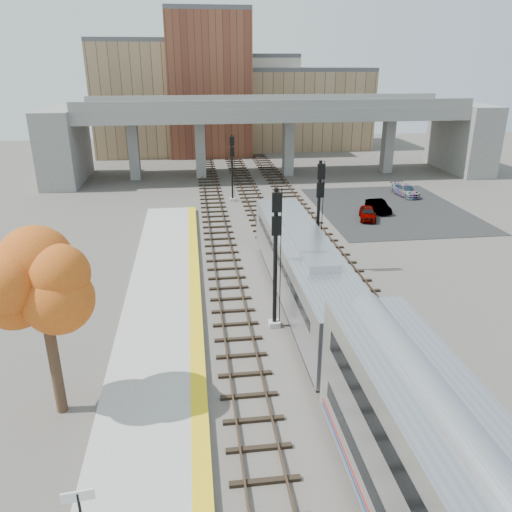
{
  "coord_description": "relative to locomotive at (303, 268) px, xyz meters",
  "views": [
    {
      "loc": [
        -5.22,
        -17.13,
        13.57
      ],
      "look_at": [
        -1.56,
        10.88,
        2.5
      ],
      "focal_mm": 35.0,
      "sensor_mm": 36.0,
      "label": 1
    }
  ],
  "objects": [
    {
      "name": "ground",
      "position": [
        -1.0,
        -9.18,
        -2.28
      ],
      "size": [
        160.0,
        160.0,
        0.0
      ],
      "primitive_type": "plane",
      "color": "#47423D",
      "rests_on": "ground"
    },
    {
      "name": "platform",
      "position": [
        -8.25,
        -9.18,
        -2.1
      ],
      "size": [
        4.5,
        60.0,
        0.35
      ],
      "primitive_type": "cube",
      "color": "#9E9E99",
      "rests_on": "ground"
    },
    {
      "name": "yellow_strip",
      "position": [
        -6.35,
        -9.18,
        -1.92
      ],
      "size": [
        0.7,
        60.0,
        0.01
      ],
      "primitive_type": "cube",
      "color": "yellow",
      "rests_on": "platform"
    },
    {
      "name": "tracks",
      "position": [
        -0.07,
        3.32,
        -2.2
      ],
      "size": [
        10.7,
        95.0,
        0.25
      ],
      "color": "black",
      "rests_on": "ground"
    },
    {
      "name": "overpass",
      "position": [
        3.92,
        35.82,
        3.53
      ],
      "size": [
        54.0,
        12.0,
        9.5
      ],
      "color": "slate",
      "rests_on": "ground"
    },
    {
      "name": "buildings_far",
      "position": [
        0.26,
        57.39,
        5.6
      ],
      "size": [
        43.0,
        21.0,
        20.6
      ],
      "color": "#A0815C",
      "rests_on": "ground"
    },
    {
      "name": "parking_lot",
      "position": [
        13.0,
        18.82,
        -2.26
      ],
      "size": [
        14.0,
        18.0,
        0.04
      ],
      "primitive_type": "cube",
      "color": "black",
      "rests_on": "ground"
    },
    {
      "name": "locomotive",
      "position": [
        0.0,
        0.0,
        0.0
      ],
      "size": [
        3.02,
        19.05,
        4.1
      ],
      "color": "#A8AAB2",
      "rests_on": "ground"
    },
    {
      "name": "signal_mast_near",
      "position": [
        -2.1,
        -2.63,
        1.68
      ],
      "size": [
        0.6,
        0.64,
        7.73
      ],
      "color": "#9E9E99",
      "rests_on": "ground"
    },
    {
      "name": "signal_mast_mid",
      "position": [
        2.0,
        4.61,
        1.63
      ],
      "size": [
        0.6,
        0.64,
        7.66
      ],
      "color": "#9E9E99",
      "rests_on": "ground"
    },
    {
      "name": "signal_mast_far",
      "position": [
        -2.1,
        23.82,
        1.01
      ],
      "size": [
        0.6,
        0.64,
        6.75
      ],
      "color": "#9E9E99",
      "rests_on": "ground"
    },
    {
      "name": "station_sign",
      "position": [
        -9.73,
        -15.45,
        -0.3
      ],
      "size": [
        0.9,
        0.14,
        2.27
      ],
      "rotation": [
        0.0,
        0.0,
        0.1
      ],
      "color": "black",
      "rests_on": "platform"
    },
    {
      "name": "tree",
      "position": [
        -12.01,
        -8.41,
        3.47
      ],
      "size": [
        3.6,
        3.6,
        7.74
      ],
      "color": "#382619",
      "rests_on": "ground"
    },
    {
      "name": "car_a",
      "position": [
        9.56,
        15.75,
        -1.64
      ],
      "size": [
        2.26,
        3.73,
        1.19
      ],
      "primitive_type": "imported",
      "rotation": [
        0.0,
        0.0,
        -0.26
      ],
      "color": "#99999E",
      "rests_on": "parking_lot"
    },
    {
      "name": "car_b",
      "position": [
        11.39,
        17.94,
        -1.66
      ],
      "size": [
        1.51,
        3.61,
        1.16
      ],
      "primitive_type": "imported",
      "rotation": [
        0.0,
        0.0,
        0.08
      ],
      "color": "#99999E",
      "rests_on": "parking_lot"
    },
    {
      "name": "car_c",
      "position": [
        16.49,
        23.5,
        -1.65
      ],
      "size": [
        2.23,
        4.27,
        1.18
      ],
      "primitive_type": "imported",
      "rotation": [
        0.0,
        0.0,
        0.15
      ],
      "color": "#99999E",
      "rests_on": "parking_lot"
    }
  ]
}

